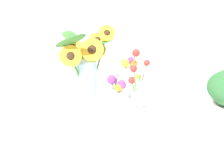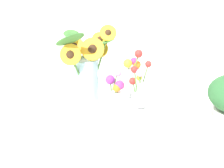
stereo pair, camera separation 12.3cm
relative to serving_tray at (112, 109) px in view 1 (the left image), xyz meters
The scene contains 6 objects.
ground_plane 0.06m from the serving_tray, 65.83° to the right, with size 6.00×6.00×0.00m, color silver.
serving_tray is the anchor object (origin of this frame).
mason_jar_sunflowers 0.19m from the serving_tray, 164.09° to the left, with size 0.25×0.24×0.34m.
vase_small_center 0.10m from the serving_tray, 83.44° to the right, with size 0.09×0.09×0.18m.
vase_bulb_right 0.13m from the serving_tray, ahead, with size 0.09×0.09×0.19m.
vase_small_back 0.17m from the serving_tray, 55.54° to the left, with size 0.08×0.07×0.22m.
Camera 1 is at (-0.04, -1.07, 0.61)m, focal length 50.00 mm.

